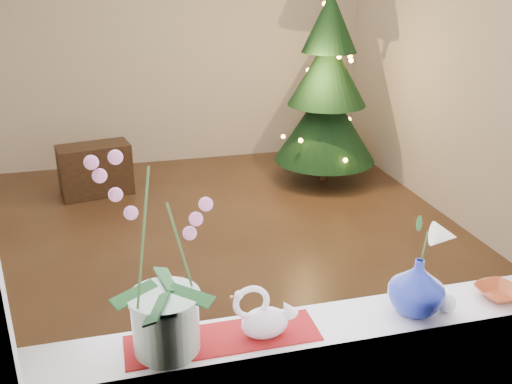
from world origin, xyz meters
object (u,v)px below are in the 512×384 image
swan (265,312)px  xmas_tree (327,90)px  orchid_pot (161,257)px  amber_dish (499,293)px  blue_vase (417,282)px  paperweight (446,303)px  side_table (95,170)px

swan → xmas_tree: xmas_tree is taller
orchid_pot → amber_dish: (1.34, 0.00, -0.35)m
blue_vase → xmas_tree: (1.11, 3.81, -0.07)m
blue_vase → paperweight: size_ratio=3.37×
orchid_pot → blue_vase: orchid_pot is taller
swan → side_table: (-0.67, 3.98, -0.76)m
xmas_tree → side_table: 2.50m
paperweight → amber_dish: size_ratio=0.52×
swan → xmas_tree: size_ratio=0.12×
orchid_pot → paperweight: bearing=-1.8°
blue_vase → paperweight: (0.12, -0.03, -0.09)m
blue_vase → swan: bearing=-179.4°
paperweight → xmas_tree: bearing=75.5°
paperweight → amber_dish: (0.26, 0.04, -0.02)m
amber_dish → side_table: bearing=112.7°
swan → amber_dish: (0.99, 0.01, -0.08)m
orchid_pot → swan: orchid_pot is taller
orchid_pot → xmas_tree: bearing=61.5°
orchid_pot → paperweight: size_ratio=9.50×
orchid_pot → amber_dish: 1.38m
amber_dish → xmas_tree: xmas_tree is taller
xmas_tree → side_table: (-2.39, 0.16, -0.72)m
swan → paperweight: 0.73m
swan → blue_vase: size_ratio=0.92×
swan → orchid_pot: bearing=175.7°
swan → xmas_tree: 4.19m
orchid_pot → swan: bearing=-1.7°
swan → amber_dish: size_ratio=1.61×
orchid_pot → side_table: (-0.32, 3.97, -1.03)m
amber_dish → orchid_pot: bearing=-179.9°
amber_dish → side_table: (-1.66, 3.97, -0.68)m
orchid_pot → xmas_tree: xmas_tree is taller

